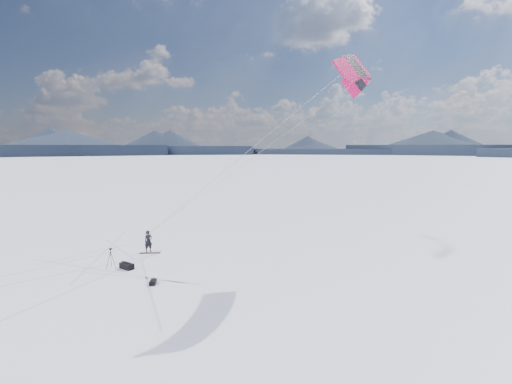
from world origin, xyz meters
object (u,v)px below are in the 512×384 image
Objects in this scene: snowkiter at (149,252)px; tripod at (111,255)px; snowboard at (150,253)px; gear_bag_b at (153,282)px; gear_bag_a at (127,266)px.

snowkiter is 1.22× the size of tripod.
snowkiter is 0.38m from snowboard.
snowkiter is 2.27× the size of gear_bag_b.
tripod is at bearing -143.89° from snowkiter.
snowkiter reaches higher than snowboard.
gear_bag_b is at bearing -77.12° from snowboard.
gear_bag_a is at bearing 5.35° from tripod.
snowkiter is at bearing 113.11° from snowboard.
tripod is (0.54, -3.57, 0.82)m from snowboard.
gear_bag_b is (4.88, -4.01, 0.11)m from snowboard.
snowkiter is 3.95m from tripod.
snowboard is at bearing 77.74° from tripod.
snowkiter is at bearing 120.81° from gear_bag_a.
tripod is 4.42m from gear_bag_b.
gear_bag_b is (4.34, -0.44, -0.71)m from tripod.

